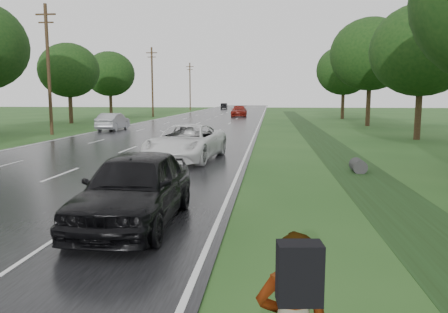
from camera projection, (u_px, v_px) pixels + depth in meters
name	position (u px, v px, depth m)	size (l,w,h in m)	color
road	(205.00, 121.00, 53.20)	(14.00, 180.00, 0.04)	black
edge_stripe_east	(260.00, 121.00, 52.49)	(0.12, 180.00, 0.01)	silver
edge_stripe_west	(151.00, 120.00, 53.91)	(0.12, 180.00, 0.01)	silver
center_line	(205.00, 121.00, 53.20)	(0.12, 180.00, 0.01)	silver
drainage_ditch	(329.00, 146.00, 26.10)	(2.20, 120.00, 0.56)	black
utility_pole_mid	(48.00, 68.00, 33.76)	(1.60, 0.26, 10.00)	#321E14
utility_pole_far	(152.00, 81.00, 63.31)	(1.60, 0.26, 10.00)	#321E14
utility_pole_distant	(190.00, 86.00, 92.85)	(1.60, 0.26, 10.00)	#321E14
tree_east_c	(422.00, 50.00, 29.77)	(7.00, 7.00, 9.29)	#321E14
tree_east_d	(371.00, 54.00, 43.46)	(8.00, 8.00, 10.76)	#321E14
tree_east_f	(344.00, 70.00, 57.39)	(7.20, 7.20, 9.62)	#321E14
tree_west_d	(69.00, 70.00, 47.99)	(6.60, 6.60, 8.80)	#321E14
tree_west_f	(110.00, 74.00, 61.80)	(7.00, 7.00, 9.29)	#321E14
white_pickup	(186.00, 142.00, 20.55)	(2.76, 5.98, 1.66)	silver
dark_sedan	(135.00, 188.00, 10.22)	(2.03, 5.05, 1.72)	black
silver_sedan	(113.00, 122.00, 38.31)	(1.60, 4.58, 1.51)	#93959B
far_car_red	(239.00, 111.00, 64.46)	(2.23, 5.48, 1.59)	maroon
far_car_dark	(224.00, 106.00, 101.53)	(1.42, 4.08, 1.34)	black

